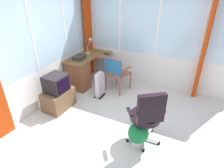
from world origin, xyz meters
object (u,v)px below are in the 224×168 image
object	(u,v)px
paper_tray	(79,57)
potted_plant	(139,133)
desk	(79,73)
tv_on_stand	(58,94)
desk_lamp	(90,43)
wooden_armchair	(115,70)
office_chair	(147,114)
tv_remote	(106,54)
space_heater	(100,84)

from	to	relation	value
paper_tray	potted_plant	world-z (taller)	paper_tray
desk	tv_on_stand	world-z (taller)	tv_on_stand
desk_lamp	desk	bearing A→B (deg)	-178.03
wooden_armchair	desk	bearing A→B (deg)	103.68
desk_lamp	paper_tray	size ratio (longest dim) A/B	1.33
office_chair	potted_plant	distance (m)	0.37
tv_remote	wooden_armchair	size ratio (longest dim) A/B	0.17
desk	potted_plant	bearing A→B (deg)	-121.68
paper_tray	tv_on_stand	distance (m)	1.14
paper_tray	tv_remote	bearing A→B (deg)	-36.76
tv_on_stand	potted_plant	xyz separation A→B (m)	(-0.28, -1.89, -0.10)
wooden_armchair	space_heater	xyz separation A→B (m)	(-0.36, 0.23, -0.26)
desk	space_heater	bearing A→B (deg)	-102.05
space_heater	potted_plant	world-z (taller)	space_heater
desk	tv_on_stand	xyz separation A→B (m)	(-0.95, -0.09, -0.06)
paper_tray	wooden_armchair	bearing A→B (deg)	-82.10
wooden_armchair	paper_tray	bearing A→B (deg)	97.90
desk_lamp	tv_remote	distance (m)	0.51
desk	office_chair	world-z (taller)	office_chair
wooden_armchair	space_heater	bearing A→B (deg)	147.39
desk	paper_tray	xyz separation A→B (m)	(0.09, 0.02, 0.39)
desk_lamp	tv_on_stand	world-z (taller)	desk_lamp
desk_lamp	space_heater	world-z (taller)	desk_lamp
paper_tray	potted_plant	distance (m)	2.46
paper_tray	potted_plant	size ratio (longest dim) A/B	0.71
paper_tray	tv_on_stand	xyz separation A→B (m)	(-1.04, -0.12, -0.45)
desk	tv_remote	distance (m)	0.88
tv_on_stand	space_heater	xyz separation A→B (m)	(0.81, -0.57, -0.03)
paper_tray	tv_on_stand	size ratio (longest dim) A/B	0.39
tv_remote	wooden_armchair	world-z (taller)	wooden_armchair
tv_on_stand	desk_lamp	bearing A→B (deg)	4.14
tv_remote	potted_plant	bearing A→B (deg)	-135.80
space_heater	desk	bearing A→B (deg)	77.95
tv_on_stand	potted_plant	bearing A→B (deg)	-98.34
space_heater	tv_on_stand	bearing A→B (deg)	144.68
tv_remote	potted_plant	size ratio (longest dim) A/B	0.35
desk_lamp	potted_plant	bearing A→B (deg)	-132.70
desk	desk_lamp	world-z (taller)	desk_lamp
desk_lamp	wooden_armchair	distance (m)	1.09
desk	paper_tray	bearing A→B (deg)	14.62
tv_on_stand	potted_plant	distance (m)	1.92
tv_remote	tv_on_stand	distance (m)	1.71
wooden_armchair	office_chair	xyz separation A→B (m)	(-1.35, -1.18, 0.03)
space_heater	potted_plant	xyz separation A→B (m)	(-1.08, -1.32, -0.07)
office_chair	tv_on_stand	world-z (taller)	office_chair
tv_remote	tv_on_stand	size ratio (longest dim) A/B	0.19
paper_tray	space_heater	xyz separation A→B (m)	(-0.23, -0.69, -0.48)
paper_tray	space_heater	size ratio (longest dim) A/B	0.49
paper_tray	office_chair	xyz separation A→B (m)	(-1.22, -2.10, -0.19)
desk_lamp	office_chair	xyz separation A→B (m)	(-1.76, -2.10, -0.41)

